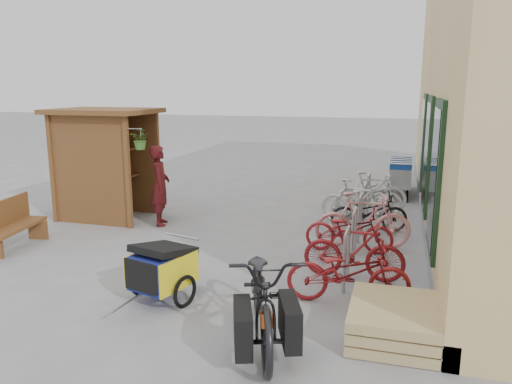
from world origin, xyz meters
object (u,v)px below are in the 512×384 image
(shopping_carts, at_px, (400,173))
(bike_3, at_px, (363,221))
(bike_4, at_px, (369,212))
(bike_6, at_px, (367,198))
(cargo_bike, at_px, (263,294))
(bike_0, at_px, (348,273))
(bike_1, at_px, (354,250))
(person_kiosk, at_px, (160,185))
(bike_2, at_px, (349,230))
(bike_5, at_px, (356,203))
(kiosk, at_px, (102,148))
(bench, at_px, (12,224))
(pallet_stack, at_px, (393,321))
(bike_7, at_px, (371,193))
(child_trailer, at_px, (162,268))

(shopping_carts, bearing_deg, bike_3, -96.96)
(bike_4, bearing_deg, bike_6, -8.42)
(cargo_bike, distance_m, bike_4, 4.93)
(bike_0, xyz_separation_m, bike_1, (-0.01, 0.89, 0.03))
(cargo_bike, bearing_deg, bike_3, 57.61)
(cargo_bike, xyz_separation_m, bike_1, (0.81, 2.20, -0.12))
(cargo_bike, distance_m, bike_6, 6.09)
(person_kiosk, distance_m, bike_2, 4.09)
(bike_5, xyz_separation_m, bike_6, (0.16, 0.83, -0.07))
(kiosk, xyz_separation_m, bench, (-0.40, -2.36, -1.10))
(pallet_stack, distance_m, bike_5, 4.81)
(bike_2, distance_m, bike_5, 1.75)
(cargo_bike, height_order, bike_1, cargo_bike)
(person_kiosk, height_order, bike_7, person_kiosk)
(bike_1, xyz_separation_m, bike_2, (-0.20, 1.26, -0.06))
(bike_4, xyz_separation_m, bike_7, (-0.04, 1.42, 0.09))
(bike_0, bearing_deg, shopping_carts, -11.06)
(bike_4, relative_size, bike_5, 0.94)
(cargo_bike, relative_size, person_kiosk, 1.39)
(shopping_carts, height_order, bike_2, shopping_carts)
(bench, distance_m, shopping_carts, 9.49)
(bench, distance_m, bike_7, 7.42)
(bench, distance_m, child_trailer, 3.84)
(bike_3, bearing_deg, bike_0, 168.56)
(bike_4, bearing_deg, pallet_stack, 173.17)
(bike_0, xyz_separation_m, bike_2, (-0.21, 2.15, -0.03))
(child_trailer, xyz_separation_m, bike_0, (2.44, 0.60, -0.03))
(pallet_stack, height_order, bike_5, bike_5)
(child_trailer, distance_m, bike_0, 2.52)
(pallet_stack, distance_m, bench, 6.85)
(child_trailer, xyz_separation_m, cargo_bike, (1.62, -0.71, 0.11))
(bike_2, bearing_deg, bike_0, -176.56)
(bike_6, bearing_deg, bike_4, 166.58)
(bike_3, height_order, bike_6, bike_3)
(bike_0, relative_size, bike_3, 0.96)
(bike_1, xyz_separation_m, bike_3, (0.01, 1.55, 0.06))
(pallet_stack, relative_size, child_trailer, 0.82)
(bike_0, height_order, bike_1, bike_1)
(bench, height_order, child_trailer, bench)
(shopping_carts, height_order, bike_4, shopping_carts)
(kiosk, relative_size, bike_0, 1.52)
(child_trailer, height_order, bike_5, bike_5)
(bike_1, relative_size, bike_6, 0.96)
(child_trailer, relative_size, cargo_bike, 0.62)
(cargo_bike, relative_size, bike_2, 1.53)
(bike_5, height_order, bike_7, bike_7)
(shopping_carts, relative_size, bike_3, 1.31)
(person_kiosk, distance_m, bike_4, 4.33)
(shopping_carts, bearing_deg, bike_1, -95.42)
(bike_3, distance_m, bike_7, 2.52)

